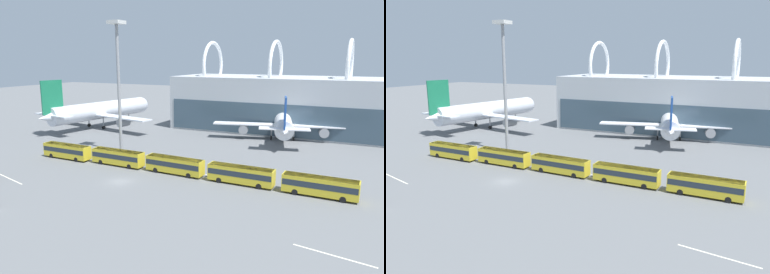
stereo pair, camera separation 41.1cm
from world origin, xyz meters
The scene contains 14 objects.
ground_plane centered at (0.00, 0.00, 0.00)m, with size 440.00×440.00×0.00m, color slate.
airliner_at_gate_near centered at (-39.87, 41.70, 5.55)m, with size 45.61×43.59×16.15m.
airliner_at_gate_far centered at (18.47, 49.75, 4.96)m, with size 38.11×35.65×13.28m.
shuttle_bus_0 centered at (-20.57, 7.96, 1.92)m, with size 12.11×2.74×3.27m.
shuttle_bus_1 centered at (-6.91, 8.66, 1.92)m, with size 12.12×2.79×3.27m.
shuttle_bus_2 centered at (6.74, 8.73, 1.92)m, with size 12.16×3.01×3.27m.
shuttle_bus_3 centered at (20.39, 8.58, 1.92)m, with size 12.11×2.75×3.27m.
shuttle_bus_4 centered at (34.05, 8.41, 1.92)m, with size 12.12×2.80×3.27m.
floodlight_mast centered at (-12.44, 17.22, 19.95)m, with size 3.17×3.17×30.52m.
lane_stripe_0 centered at (-20.71, -7.55, 0.00)m, with size 11.94×0.25×0.01m, color silver.
lane_stripe_1 centered at (18.54, 10.41, 0.00)m, with size 9.75×0.25×0.01m, color silver.
lane_stripe_2 centered at (38.23, -10.55, 0.00)m, with size 9.45×0.25×0.01m, color silver.
lane_stripe_3 centered at (8.90, 10.00, 0.00)m, with size 11.28×0.25×0.01m, color silver.
lane_stripe_4 centered at (7.83, 12.54, 0.00)m, with size 11.08×0.25×0.01m, color silver.
Camera 1 is at (40.98, -53.06, 22.29)m, focal length 35.00 mm.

